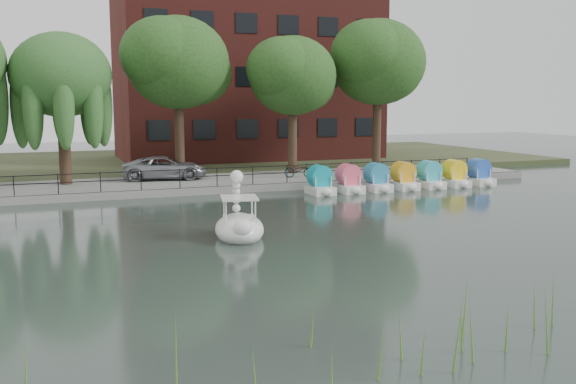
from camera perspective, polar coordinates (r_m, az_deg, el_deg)
ground_plane at (r=22.16m, az=2.52°, el=-4.78°), size 120.00×120.00×0.00m
promenade at (r=37.13m, az=-7.39°, el=0.76°), size 40.00×6.00×0.40m
kerb at (r=34.29m, az=-6.22°, el=0.16°), size 40.00×0.25×0.40m
land_strip at (r=50.76m, az=-11.15°, el=2.65°), size 60.00×22.00×0.36m
railing at (r=34.36m, az=-6.33°, el=1.77°), size 32.00×0.05×1.00m
apartment_building at (r=52.34m, az=-3.67°, el=13.02°), size 20.00×10.07×18.00m
willow_mid at (r=36.82m, az=-19.54°, el=9.73°), size 5.32×5.32×8.15m
broadleaf_center at (r=38.61m, az=-9.77°, el=11.20°), size 6.00×6.00×9.25m
broadleaf_right at (r=40.08m, az=0.41°, el=10.24°), size 5.40×5.40×8.32m
broadleaf_far at (r=43.81m, az=8.02°, el=11.32°), size 6.30×6.30×9.71m
minivan at (r=37.68m, az=-10.87°, el=2.27°), size 3.45×5.87×1.54m
bicycle at (r=37.86m, az=0.99°, el=2.04°), size 1.34×1.80×1.00m
swan_boat at (r=23.40m, az=-4.36°, el=-2.80°), size 2.30×3.10×2.38m
pedal_boat_row at (r=36.36m, az=10.23°, el=1.19°), size 11.35×1.70×1.40m
reed_bank at (r=15.45m, az=24.18°, el=-9.03°), size 24.00×2.40×1.20m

